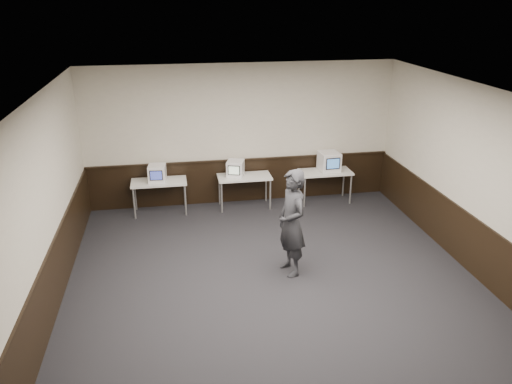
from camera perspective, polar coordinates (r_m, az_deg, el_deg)
The scene contains 16 objects.
floor at distance 8.39m, azimuth 2.51°, elevation -11.31°, with size 8.00×8.00×0.00m, color black.
ceiling at distance 7.17m, azimuth 2.94°, elevation 10.69°, with size 8.00×8.00×0.00m, color white.
back_wall at distance 11.36m, azimuth -1.68°, elevation 6.55°, with size 7.00×7.00×0.00m, color beige.
left_wall at distance 7.72m, azimuth -23.61°, elevation -2.84°, with size 8.00×8.00×0.00m, color beige.
right_wall at distance 9.03m, azimuth 24.94°, elevation 0.42°, with size 8.00×8.00×0.00m, color beige.
wainscot_back at distance 11.68m, azimuth -1.61°, elevation 1.31°, with size 6.98×0.04×1.00m, color black.
wainscot_left at distance 8.20m, azimuth -22.32°, elevation -9.85°, with size 0.04×7.98×1.00m, color black.
wainscot_right at distance 9.44m, azimuth 23.80°, elevation -5.83°, with size 0.04×7.98×1.00m, color black.
wainscot_rail at distance 11.49m, azimuth -1.62°, elevation 3.70°, with size 6.98×0.06×0.04m, color black.
desk_left at distance 11.16m, azimuth -11.02°, elevation 0.89°, with size 1.20×0.60×0.75m.
desk_center at distance 11.27m, azimuth -1.34°, elevation 1.50°, with size 1.20×0.60×0.75m.
desk_right at distance 11.68m, azimuth 7.92°, elevation 2.04°, with size 1.20×0.60×0.75m.
emac_left at distance 11.07m, azimuth -11.23°, elevation 2.12°, with size 0.41×0.43×0.37m.
emac_center at distance 11.19m, azimuth -2.37°, elevation 2.71°, with size 0.46×0.47×0.36m.
emac_right at distance 11.64m, azimuth 8.36°, elevation 3.47°, with size 0.48×0.51×0.45m.
person at distance 8.50m, azimuth 4.10°, elevation -3.55°, with size 0.69×0.45×1.89m, color #27282C.
Camera 1 is at (-1.57, -6.86, 4.56)m, focal length 35.00 mm.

